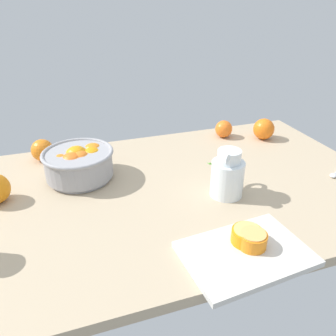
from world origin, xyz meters
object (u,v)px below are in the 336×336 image
object	(u,v)px
orange_half_0	(252,239)
fruit_bowl	(79,163)
cutting_board	(245,254)
loose_orange_1	(224,129)
loose_orange_3	(264,129)
loose_orange_2	(42,150)
orange_half_1	(247,236)
juice_pitcher	(227,178)

from	to	relation	value
orange_half_0	fruit_bowl	bearing A→B (deg)	125.61
cutting_board	loose_orange_1	world-z (taller)	loose_orange_1
cutting_board	loose_orange_3	bearing A→B (deg)	54.42
loose_orange_2	orange_half_1	bearing A→B (deg)	-54.59
loose_orange_2	loose_orange_1	bearing A→B (deg)	-0.99
fruit_bowl	cutting_board	world-z (taller)	fruit_bowl
juice_pitcher	loose_orange_1	xyz separation A→B (cm)	(19.45, 40.30, -2.12)
cutting_board	orange_half_1	bearing A→B (deg)	59.24
fruit_bowl	loose_orange_2	distance (cm)	20.95
loose_orange_3	loose_orange_2	bearing A→B (deg)	174.61
loose_orange_1	loose_orange_3	distance (cm)	16.14
orange_half_1	loose_orange_1	bearing A→B (deg)	67.69
cutting_board	orange_half_1	distance (cm)	4.27
orange_half_0	orange_half_1	bearing A→B (deg)	105.40
orange_half_1	cutting_board	bearing A→B (deg)	-120.76
juice_pitcher	cutting_board	bearing A→B (deg)	-107.60
juice_pitcher	orange_half_1	distance (cm)	23.44
cutting_board	loose_orange_2	distance (cm)	80.00
orange_half_0	juice_pitcher	bearing A→B (deg)	76.43
orange_half_0	loose_orange_1	bearing A→B (deg)	68.59
loose_orange_3	cutting_board	bearing A→B (deg)	-125.58
orange_half_1	loose_orange_2	bearing A→B (deg)	125.41
orange_half_1	orange_half_0	bearing A→B (deg)	-74.60
orange_half_1	loose_orange_3	world-z (taller)	loose_orange_3
fruit_bowl	loose_orange_1	world-z (taller)	fruit_bowl
orange_half_0	loose_orange_2	distance (cm)	80.17
loose_orange_1	juice_pitcher	bearing A→B (deg)	-115.76
orange_half_1	fruit_bowl	bearing A→B (deg)	126.22
orange_half_1	loose_orange_3	distance (cm)	68.93
juice_pitcher	loose_orange_1	distance (cm)	44.80
juice_pitcher	fruit_bowl	bearing A→B (deg)	149.22
loose_orange_2	cutting_board	bearing A→B (deg)	-56.84
loose_orange_1	fruit_bowl	bearing A→B (deg)	-164.79
juice_pitcher	loose_orange_1	bearing A→B (deg)	64.24
orange_half_1	loose_orange_2	xyz separation A→B (cm)	(-45.48, 63.98, 0.62)
fruit_bowl	loose_orange_3	bearing A→B (deg)	7.19
loose_orange_2	orange_half_0	bearing A→B (deg)	-55.03
orange_half_1	juice_pitcher	bearing A→B (deg)	74.31
orange_half_1	loose_orange_3	bearing A→B (deg)	54.18
juice_pitcher	orange_half_0	xyz separation A→B (cm)	(-5.84, -24.17, -2.26)
fruit_bowl	orange_half_1	xyz separation A→B (cm)	(34.06, -46.49, -2.30)
loose_orange_3	juice_pitcher	bearing A→B (deg)	-135.51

